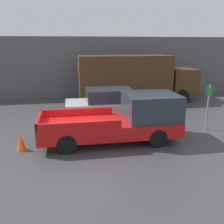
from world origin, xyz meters
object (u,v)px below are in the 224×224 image
Objects in this scene: car at (107,103)px; delivery_truck at (133,77)px; pickup_truck at (124,119)px; parking_sign at (208,105)px; newspaper_box at (85,91)px; traffic_cone at (21,142)px.

car is 4.46m from delivery_truck.
pickup_truck is 2.64× the size of parking_sign.
car is 5.16m from parking_sign.
car is 4.57× the size of newspaper_box.
parking_sign is at bearing -59.66° from newspaper_box.
pickup_truck reaches higher than newspaper_box.
car is 0.54× the size of delivery_truck.
delivery_truck is 6.83m from parking_sign.
traffic_cone is at bearing -175.26° from pickup_truck.
delivery_truck is 8.43× the size of newspaper_box.
newspaper_box is 1.48× the size of traffic_cone.
parking_sign is at bearing -74.42° from delivery_truck.
newspaper_box is at bearing 97.96° from car.
delivery_truck is (2.41, 3.64, 0.91)m from car.
delivery_truck reaches higher than pickup_truck.
pickup_truck is 7.57m from delivery_truck.
traffic_cone is (-3.15, -9.55, -0.16)m from newspaper_box.
parking_sign is (4.24, -2.92, 0.42)m from car.
car is at bearing 92.24° from pickup_truck.
pickup_truck is at bearing -171.43° from parking_sign.
car is 6.76× the size of traffic_cone.
pickup_truck is at bearing -87.76° from car.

